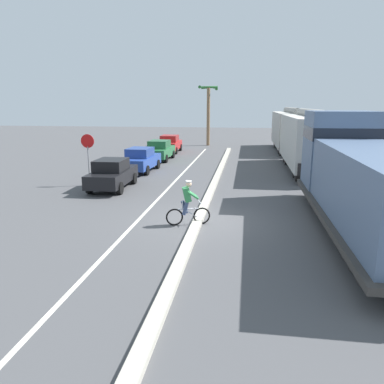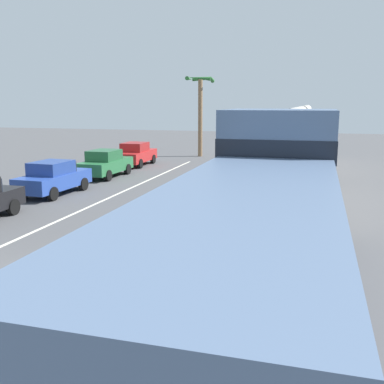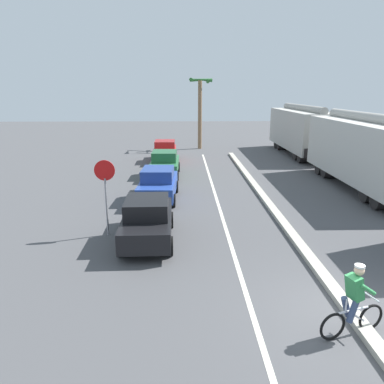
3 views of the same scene
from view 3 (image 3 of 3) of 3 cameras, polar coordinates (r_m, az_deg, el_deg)
The scene contains 12 objects.
ground_plane at distance 10.25m, azimuth 23.46°, elevation -17.40°, with size 120.00×120.00×0.00m, color #4C4C4F.
median_curb at distance 15.28m, azimuth 14.28°, elevation -5.32°, with size 0.36×36.00×0.16m, color #B2AD9E.
lane_stripe at distance 14.84m, azimuth 5.25°, elevation -5.81°, with size 0.14×36.00×0.01m, color silver.
hopper_car_lead at distance 22.63m, azimuth 24.97°, elevation 5.57°, with size 2.90×10.60×4.18m.
hopper_car_middle at distance 33.35m, azimuth 16.28°, elevation 9.04°, with size 2.90×10.60×4.18m.
parked_car_black at distance 13.64m, azimuth -6.78°, elevation -4.16°, with size 1.91×4.24×1.62m.
parked_car_blue at distance 18.77m, azimuth -5.15°, elevation 1.28°, with size 1.95×4.26×1.62m.
parked_car_green at distance 24.01m, azimuth -4.18°, elevation 4.37°, with size 1.89×4.23×1.62m.
parked_car_red at distance 29.08m, azimuth -4.14°, elevation 6.27°, with size 1.89×4.23×1.62m.
cyclist at distance 9.26m, azimuth 23.43°, elevation -15.23°, with size 1.65×0.66×1.71m.
stop_sign at distance 14.11m, azimuth -13.08°, elevation 1.32°, with size 0.76×0.08×2.88m.
palm_tree_near at distance 35.31m, azimuth 1.25°, elevation 14.05°, with size 2.29×2.25×6.53m.
Camera 3 is at (-4.08, -7.76, 5.31)m, focal length 35.00 mm.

